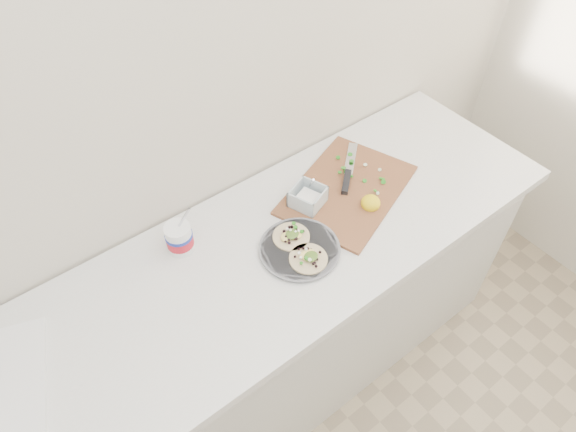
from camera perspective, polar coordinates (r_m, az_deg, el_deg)
counter at (r=2.00m, az=-5.78°, el=-13.96°), size 2.44×0.66×0.90m
taco_plate at (r=1.65m, az=1.30°, el=-3.50°), size 0.26×0.27×0.04m
tub at (r=1.66m, az=-11.94°, el=-2.13°), size 0.09×0.09×0.20m
cutboard at (r=1.84m, az=6.17°, el=3.16°), size 0.57×0.49×0.08m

